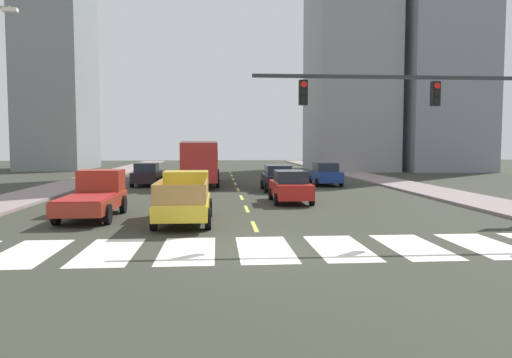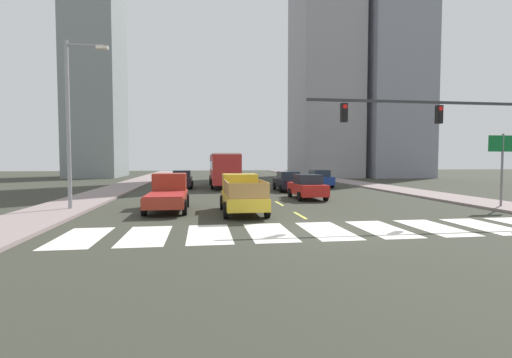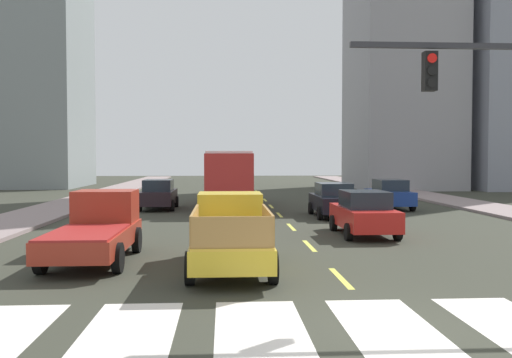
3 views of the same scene
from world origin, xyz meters
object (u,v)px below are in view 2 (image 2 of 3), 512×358
(sedan_near_right, at_px, (319,179))
(traffic_signal_gantry, at_px, (464,127))
(pickup_stakebed, at_px, (242,194))
(sedan_far, at_px, (182,179))
(sedan_mid, at_px, (288,181))
(pickup_dark, at_px, (168,193))
(city_bus, at_px, (224,167))
(streetlight_left, at_px, (71,118))
(direction_sign_green, at_px, (502,155))
(sedan_near_left, at_px, (307,187))

(sedan_near_right, xyz_separation_m, traffic_signal_gantry, (0.71, -19.70, 3.43))
(pickup_stakebed, relative_size, sedan_far, 1.18)
(sedan_mid, distance_m, sedan_near_right, 5.73)
(pickup_dark, distance_m, traffic_signal_gantry, 15.23)
(city_bus, relative_size, traffic_signal_gantry, 0.93)
(pickup_stakebed, relative_size, streetlight_left, 0.58)
(direction_sign_green, bearing_deg, sedan_far, 136.19)
(sedan_near_left, relative_size, direction_sign_green, 1.05)
(sedan_near_left, xyz_separation_m, direction_sign_green, (9.35, -6.50, 2.17))
(pickup_stakebed, relative_size, pickup_dark, 1.00)
(streetlight_left, bearing_deg, sedan_near_right, 38.60)
(pickup_dark, bearing_deg, city_bus, 73.68)
(traffic_signal_gantry, bearing_deg, pickup_stakebed, 162.15)
(city_bus, bearing_deg, pickup_stakebed, -91.24)
(sedan_near_left, xyz_separation_m, traffic_signal_gantry, (4.96, -9.15, 3.43))
(pickup_dark, relative_size, sedan_near_right, 1.18)
(sedan_far, xyz_separation_m, traffic_signal_gantry, (14.10, -20.40, 3.43))
(pickup_dark, height_order, direction_sign_green, direction_sign_green)
(direction_sign_green, bearing_deg, sedan_near_left, 145.22)
(sedan_far, bearing_deg, traffic_signal_gantry, -57.10)
(pickup_stakebed, relative_size, city_bus, 0.48)
(sedan_far, bearing_deg, streetlight_left, -109.65)
(pickup_stakebed, distance_m, city_bus, 18.09)
(sedan_near_right, relative_size, traffic_signal_gantry, 0.38)
(city_bus, height_order, sedan_far, city_bus)
(pickup_dark, relative_size, sedan_mid, 1.18)
(pickup_stakebed, bearing_deg, sedan_mid, 68.63)
(pickup_stakebed, bearing_deg, sedan_near_right, 61.94)
(city_bus, distance_m, streetlight_left, 18.83)
(pickup_stakebed, distance_m, sedan_near_right, 18.95)
(sedan_far, height_order, traffic_signal_gantry, traffic_signal_gantry)
(sedan_near_left, distance_m, sedan_near_right, 11.37)
(sedan_near_right, bearing_deg, sedan_mid, -133.87)
(sedan_mid, relative_size, sedan_near_right, 1.00)
(sedan_near_right, bearing_deg, city_bus, 172.10)
(city_bus, bearing_deg, sedan_mid, -47.98)
(city_bus, relative_size, sedan_far, 2.45)
(direction_sign_green, bearing_deg, city_bus, 127.76)
(pickup_dark, relative_size, sedan_near_left, 1.18)
(pickup_stakebed, relative_size, sedan_mid, 1.18)
(city_bus, distance_m, sedan_near_left, 13.25)
(direction_sign_green, xyz_separation_m, streetlight_left, (-23.46, 2.40, 1.94))
(city_bus, xyz_separation_m, sedan_mid, (5.24, -5.62, -1.09))
(direction_sign_green, bearing_deg, sedan_near_right, 106.70)
(city_bus, xyz_separation_m, traffic_signal_gantry, (10.06, -21.33, 2.34))
(traffic_signal_gantry, relative_size, direction_sign_green, 2.77)
(pickup_dark, bearing_deg, sedan_mid, 47.08)
(sedan_mid, bearing_deg, pickup_stakebed, -112.80)
(streetlight_left, bearing_deg, pickup_stakebed, -11.38)
(sedan_near_right, relative_size, sedan_far, 1.00)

